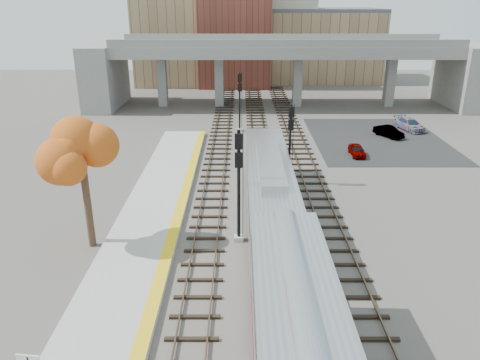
# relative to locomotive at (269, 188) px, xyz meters

# --- Properties ---
(ground) EXTENTS (160.00, 160.00, 0.00)m
(ground) POSITION_rel_locomotive_xyz_m (-1.00, -8.49, -2.28)
(ground) COLOR #47423D
(ground) RESTS_ON ground
(platform) EXTENTS (4.50, 60.00, 0.35)m
(platform) POSITION_rel_locomotive_xyz_m (-8.25, -8.49, -2.10)
(platform) COLOR #9E9E99
(platform) RESTS_ON ground
(yellow_strip) EXTENTS (0.70, 60.00, 0.01)m
(yellow_strip) POSITION_rel_locomotive_xyz_m (-6.35, -8.49, -1.92)
(yellow_strip) COLOR yellow
(yellow_strip) RESTS_ON platform
(tracks) EXTENTS (10.70, 95.00, 0.25)m
(tracks) POSITION_rel_locomotive_xyz_m (-0.07, 4.01, -2.20)
(tracks) COLOR black
(tracks) RESTS_ON ground
(overpass) EXTENTS (54.00, 12.00, 9.50)m
(overpass) POSITION_rel_locomotive_xyz_m (3.92, 36.51, 3.53)
(overpass) COLOR slate
(overpass) RESTS_ON ground
(buildings_far) EXTENTS (43.00, 21.00, 20.60)m
(buildings_far) POSITION_rel_locomotive_xyz_m (0.26, 58.08, 5.60)
(buildings_far) COLOR tan
(buildings_far) RESTS_ON ground
(parking_lot) EXTENTS (14.00, 18.00, 0.04)m
(parking_lot) POSITION_rel_locomotive_xyz_m (13.00, 19.51, -2.26)
(parking_lot) COLOR black
(parking_lot) RESTS_ON ground
(locomotive) EXTENTS (3.02, 19.05, 4.10)m
(locomotive) POSITION_rel_locomotive_xyz_m (0.00, 0.00, 0.00)
(locomotive) COLOR #A8AAB2
(locomotive) RESTS_ON ground
(signal_mast_near) EXTENTS (0.60, 0.64, 7.30)m
(signal_mast_near) POSITION_rel_locomotive_xyz_m (-2.10, -3.29, 1.39)
(signal_mast_near) COLOR #9E9E99
(signal_mast_near) RESTS_ON ground
(signal_mast_mid) EXTENTS (0.60, 0.64, 6.70)m
(signal_mast_mid) POSITION_rel_locomotive_xyz_m (2.00, 6.52, 0.98)
(signal_mast_mid) COLOR #9E9E99
(signal_mast_mid) RESTS_ON ground
(signal_mast_far) EXTENTS (0.60, 0.64, 6.72)m
(signal_mast_far) POSITION_rel_locomotive_xyz_m (-2.10, 22.86, 0.99)
(signal_mast_far) COLOR #9E9E99
(signal_mast_far) RESTS_ON ground
(tree) EXTENTS (3.60, 3.60, 7.98)m
(tree) POSITION_rel_locomotive_xyz_m (-11.27, -3.88, 3.64)
(tree) COLOR #382619
(tree) RESTS_ON ground
(car_a) EXTENTS (1.30, 3.17, 1.08)m
(car_a) POSITION_rel_locomotive_xyz_m (9.39, 13.85, -1.70)
(car_a) COLOR #99999E
(car_a) RESTS_ON parking_lot
(car_b) EXTENTS (2.92, 3.77, 1.19)m
(car_b) POSITION_rel_locomotive_xyz_m (14.40, 20.37, -1.64)
(car_b) COLOR #99999E
(car_b) RESTS_ON parking_lot
(car_c) EXTENTS (3.00, 4.81, 1.30)m
(car_c) POSITION_rel_locomotive_xyz_m (17.71, 23.36, -1.59)
(car_c) COLOR #99999E
(car_c) RESTS_ON parking_lot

